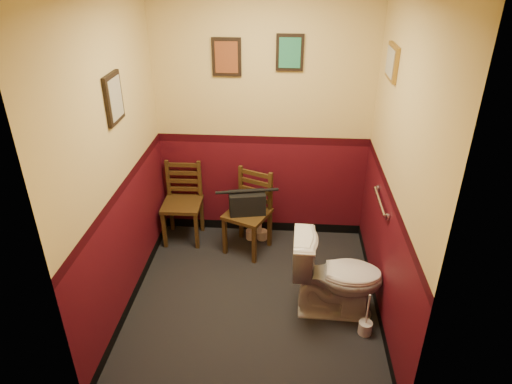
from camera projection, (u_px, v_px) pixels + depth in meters
floor at (254, 300)px, 4.20m from camera, size 2.20×2.40×0.00m
wall_back at (263, 118)px, 4.62m from camera, size 2.20×0.00×2.70m
wall_front at (237, 260)px, 2.51m from camera, size 2.20×0.00×2.70m
wall_left at (116, 163)px, 3.63m from camera, size 0.00×2.40×2.70m
wall_right at (397, 172)px, 3.49m from camera, size 0.00×2.40×2.70m
grab_bar at (380, 201)px, 3.90m from camera, size 0.05×0.56×0.06m
framed_print_back_a at (227, 57)px, 4.34m from camera, size 0.28×0.04×0.36m
framed_print_back_b at (290, 53)px, 4.28m from camera, size 0.26×0.04×0.34m
framed_print_left at (114, 98)px, 3.48m from camera, size 0.04×0.30×0.38m
framed_print_right at (392, 62)px, 3.69m from camera, size 0.04×0.34×0.28m
toilet at (337, 276)px, 3.91m from camera, size 0.80×0.46×0.77m
toilet_brush at (365, 327)px, 3.81m from camera, size 0.11×0.11×0.41m
chair_left at (183, 203)px, 4.93m from camera, size 0.41×0.41×0.87m
chair_right at (249, 212)px, 4.74m from camera, size 0.54×0.54×0.87m
handbag at (247, 203)px, 4.65m from camera, size 0.39×0.25×0.27m
tp_stack at (257, 225)px, 5.01m from camera, size 0.24×0.14×0.41m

